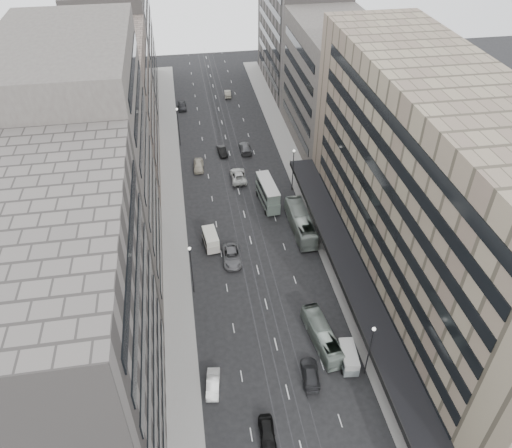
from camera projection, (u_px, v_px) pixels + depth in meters
ground at (277, 350)px, 62.82m from camera, size 220.00×220.00×0.00m
sidewalk_right at (301, 181)px, 93.44m from camera, size 4.00×125.00×0.15m
sidewalk_left at (172, 193)px, 90.36m from camera, size 4.00×125.00×0.15m
department_store at (436, 201)px, 62.56m from camera, size 19.20×60.00×30.00m
building_right_mid at (334, 86)px, 98.57m from camera, size 15.00×28.00×24.00m
building_right_far at (300, 30)px, 120.64m from camera, size 15.00×32.00×28.00m
building_left_a at (64, 349)px, 44.60m from camera, size 15.00×28.00×30.00m
building_left_b at (89, 171)px, 64.34m from camera, size 15.00×26.00×34.00m
building_left_c at (109, 113)px, 88.09m from camera, size 15.00×28.00×25.00m
building_left_d at (118, 43)px, 112.80m from camera, size 15.00×38.00×28.00m
lamp_right_near at (370, 346)px, 56.97m from camera, size 0.44×0.44×8.32m
lamp_right_far at (293, 165)px, 88.04m from camera, size 0.44×0.44×8.32m
lamp_left_near at (191, 265)px, 67.69m from camera, size 0.44×0.44×8.32m
lamp_left_far at (178, 122)px, 101.09m from camera, size 0.44×0.44×8.32m
bus_near at (322, 336)px, 63.00m from camera, size 3.38×9.78×2.67m
bus_far at (301, 222)px, 80.86m from camera, size 2.90×11.86×3.30m
double_decker at (268, 193)px, 86.15m from camera, size 3.07×8.31×4.45m
vw_microbus at (348, 357)px, 60.45m from camera, size 2.36×4.52×2.35m
panel_van at (211, 239)px, 77.66m from camera, size 2.55×4.58×2.77m
sedan_0 at (267, 433)px, 53.43m from camera, size 1.95×4.33×1.44m
sedan_1 at (213, 384)px, 58.19m from camera, size 2.05×4.40×1.40m
sedan_2 at (232, 256)px, 75.64m from camera, size 2.85×5.89×1.62m
sedan_3 at (310, 373)px, 59.29m from camera, size 2.70×5.23×1.45m
sedan_4 at (199, 165)px, 96.36m from camera, size 2.22×4.89×1.63m
sedan_5 at (222, 151)px, 100.91m from camera, size 1.90×4.38×1.40m
sedan_6 at (238, 176)px, 93.48m from camera, size 2.82×5.95×1.64m
sedan_7 at (245, 148)px, 101.86m from camera, size 2.19×5.38×1.56m
sedan_8 at (182, 106)px, 117.55m from camera, size 1.90×4.68×1.59m
sedan_9 at (228, 94)px, 123.29m from camera, size 1.72×4.33×1.40m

